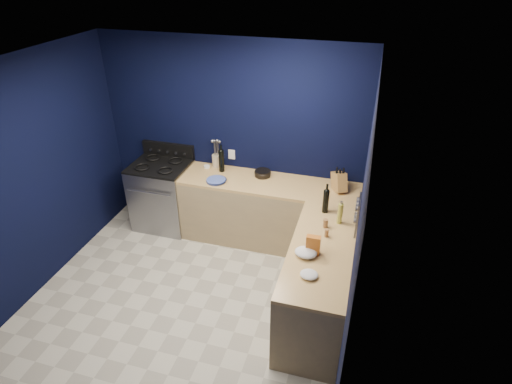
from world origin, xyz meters
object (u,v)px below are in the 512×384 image
(knife_block, at_px, (339,182))
(plate_stack, at_px, (216,180))
(gas_range, at_px, (163,196))
(crouton_bag, at_px, (313,245))
(utensil_crock, at_px, (217,161))

(knife_block, bearing_deg, plate_stack, 159.27)
(gas_range, relative_size, knife_block, 3.97)
(gas_range, height_order, crouton_bag, crouton_bag)
(knife_block, bearing_deg, utensil_crock, 144.51)
(gas_range, height_order, plate_stack, plate_stack)
(gas_range, bearing_deg, knife_block, 1.67)
(gas_range, relative_size, plate_stack, 3.73)
(knife_block, xyz_separation_m, crouton_bag, (-0.11, -1.31, -0.02))
(plate_stack, height_order, crouton_bag, crouton_bag)
(gas_range, distance_m, plate_stack, 0.99)
(crouton_bag, bearing_deg, utensil_crock, 135.82)
(knife_block, relative_size, crouton_bag, 1.15)
(plate_stack, relative_size, utensil_crock, 1.47)
(gas_range, xyz_separation_m, knife_block, (2.39, 0.07, 0.56))
(utensil_crock, relative_size, crouton_bag, 0.84)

